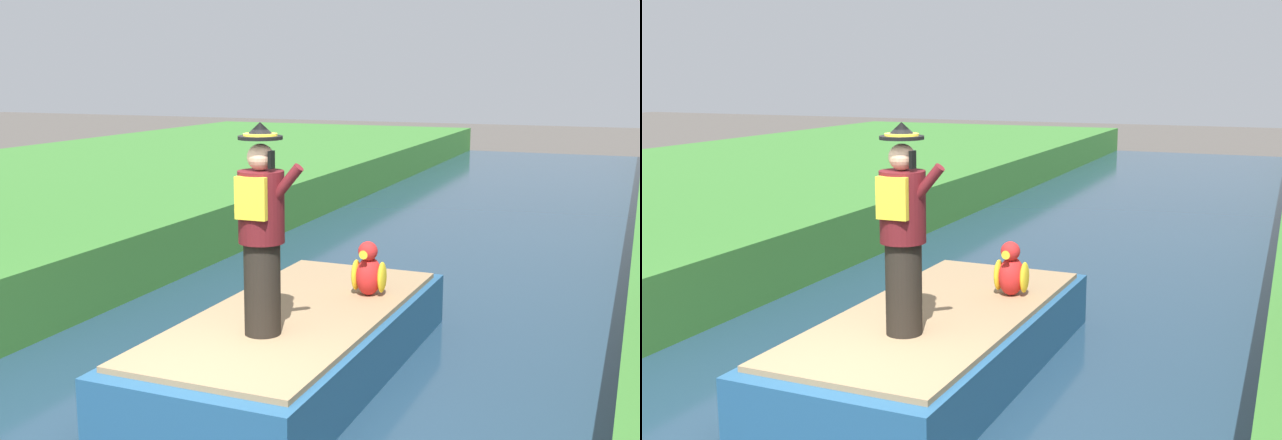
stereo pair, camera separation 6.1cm
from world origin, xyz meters
TOP-DOWN VIEW (x-y plane):
  - boat at (0.00, 1.80)m, footprint 1.86×4.23m
  - person_pirate at (-0.00, 1.08)m, footprint 0.61×0.42m
  - parrot_plush at (0.46, 2.60)m, footprint 0.36×0.35m

SIDE VIEW (x-z plane):
  - boat at x=0.00m, z-range 0.10..0.71m
  - parrot_plush at x=0.46m, z-range 0.67..1.24m
  - person_pirate at x=0.00m, z-range 0.71..2.56m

